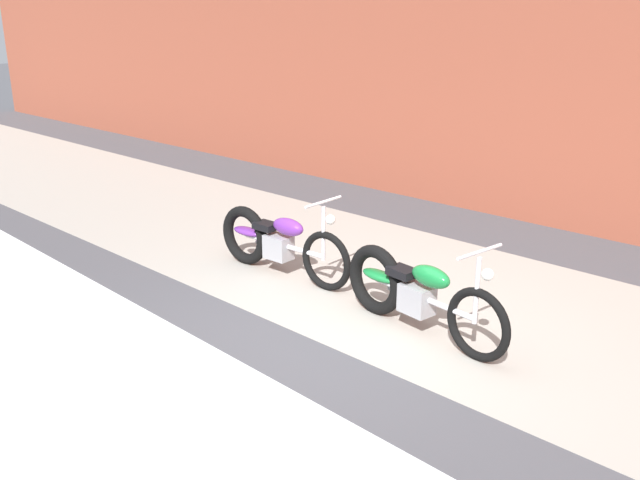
# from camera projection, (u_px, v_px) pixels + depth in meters

# --- Properties ---
(ground_plane) EXTENTS (80.00, 80.00, 0.00)m
(ground_plane) POSITION_uv_depth(u_px,v_px,m) (318.00, 342.00, 6.44)
(ground_plane) COLOR #47474C
(sidewalk_slab) EXTENTS (36.00, 3.50, 0.01)m
(sidewalk_slab) POSITION_uv_depth(u_px,v_px,m) (426.00, 290.00, 7.64)
(sidewalk_slab) COLOR #9E998E
(sidewalk_slab) RESTS_ON ground
(motorcycle_purple) EXTENTS (2.01, 0.58, 1.03)m
(motorcycle_purple) POSITION_uv_depth(u_px,v_px,m) (274.00, 241.00, 8.03)
(motorcycle_purple) COLOR black
(motorcycle_purple) RESTS_ON ground
(motorcycle_green) EXTENTS (2.00, 0.62, 1.03)m
(motorcycle_green) POSITION_uv_depth(u_px,v_px,m) (411.00, 291.00, 6.58)
(motorcycle_green) COLOR black
(motorcycle_green) RESTS_ON ground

